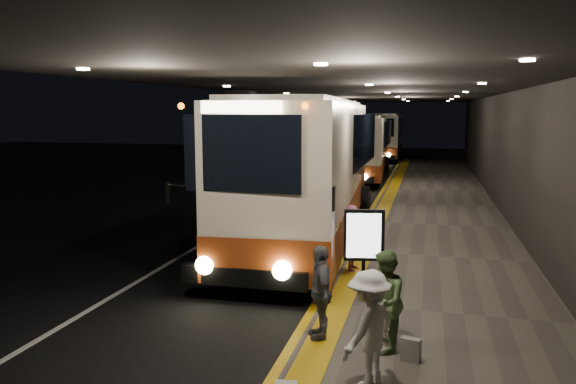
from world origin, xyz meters
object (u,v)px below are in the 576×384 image
at_px(passenger_waiting_white, 369,328).
at_px(passenger_waiting_grey, 321,292).
at_px(coach_second, 364,149).
at_px(stanchion_post, 350,248).
at_px(coach_main, 310,174).
at_px(info_sign, 364,237).
at_px(passenger_waiting_green, 384,301).
at_px(bag_polka, 411,350).
at_px(coach_third, 385,137).
at_px(passenger_boarding, 353,238).

distance_m(passenger_waiting_white, passenger_waiting_grey, 1.66).
xyz_separation_m(coach_second, stanchion_post, (1.90, -19.49, -0.96)).
bearing_deg(coach_main, info_sign, -70.87).
xyz_separation_m(coach_main, passenger_waiting_grey, (1.80, -7.74, -0.99)).
bearing_deg(stanchion_post, passenger_waiting_white, -79.69).
xyz_separation_m(coach_main, coach_second, (-0.15, 15.65, -0.26)).
distance_m(info_sign, stanchion_post, 1.63).
xyz_separation_m(info_sign, stanchion_post, (-0.46, 1.45, -0.61)).
bearing_deg(stanchion_post, coach_second, 95.57).
height_order(passenger_waiting_green, bag_polka, passenger_waiting_green).
bearing_deg(passenger_waiting_grey, passenger_waiting_green, 55.45).
xyz_separation_m(coach_third, info_sign, (2.20, -34.59, -0.37)).
bearing_deg(passenger_boarding, passenger_waiting_white, -166.20).
bearing_deg(passenger_waiting_green, coach_main, -161.70).
bearing_deg(passenger_waiting_white, stanchion_post, -142.87).
distance_m(coach_main, stanchion_post, 4.39).
height_order(passenger_waiting_green, info_sign, info_sign).
relative_size(coach_third, passenger_waiting_white, 7.03).
xyz_separation_m(passenger_waiting_white, passenger_waiting_grey, (-0.91, 1.39, -0.02)).
bearing_deg(stanchion_post, passenger_boarding, 60.67).
relative_size(coach_second, passenger_waiting_white, 7.00).
height_order(passenger_waiting_grey, bag_polka, passenger_waiting_grey).
relative_size(passenger_waiting_grey, bag_polka, 4.37).
height_order(passenger_waiting_green, passenger_waiting_grey, passenger_waiting_green).
xyz_separation_m(passenger_boarding, bag_polka, (1.44, -4.52, -0.58)).
height_order(bag_polka, stanchion_post, stanchion_post).
xyz_separation_m(bag_polka, stanchion_post, (-1.49, 4.43, 0.36)).
bearing_deg(coach_third, coach_main, -91.52).
distance_m(passenger_boarding, passenger_waiting_grey, 3.99).
height_order(passenger_waiting_grey, info_sign, info_sign).
bearing_deg(coach_second, passenger_waiting_green, -85.84).
bearing_deg(coach_third, bag_polka, -86.58).
bearing_deg(info_sign, passenger_waiting_grey, -111.22).
distance_m(passenger_waiting_green, passenger_waiting_grey, 1.05).
bearing_deg(coach_third, passenger_waiting_grey, -88.74).
relative_size(passenger_waiting_green, stanchion_post, 1.45).
relative_size(coach_main, stanchion_post, 11.99).
bearing_deg(bag_polka, passenger_waiting_grey, 159.80).
relative_size(coach_main, passenger_waiting_white, 8.16).
bearing_deg(info_sign, stanchion_post, 95.98).
bearing_deg(passenger_waiting_green, passenger_waiting_white, -6.82).
distance_m(passenger_waiting_white, stanchion_post, 5.38).
bearing_deg(passenger_waiting_green, coach_second, -174.01).
bearing_deg(bag_polka, stanchion_post, 108.63).
relative_size(passenger_boarding, info_sign, 0.89).
relative_size(passenger_waiting_white, info_sign, 0.93).
bearing_deg(stanchion_post, passenger_waiting_green, -75.43).
xyz_separation_m(passenger_waiting_green, info_sign, (-0.62, 2.70, 0.36)).
bearing_deg(passenger_waiting_green, stanchion_post, -166.62).
bearing_deg(passenger_waiting_white, coach_main, -136.65).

